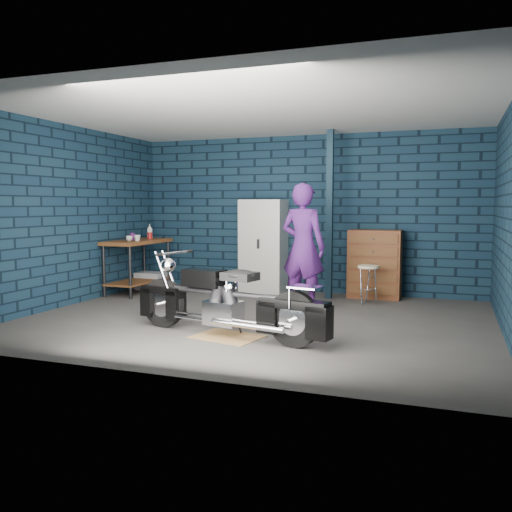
{
  "coord_description": "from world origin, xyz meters",
  "views": [
    {
      "loc": [
        2.41,
        -6.62,
        1.51
      ],
      "look_at": [
        -0.11,
        0.3,
        0.81
      ],
      "focal_mm": 38.0,
      "sensor_mm": 36.0,
      "label": 1
    }
  ],
  "objects_px": {
    "person": "(303,247)",
    "locker": "(263,246)",
    "motorcycle": "(227,296)",
    "shop_stool": "(368,285)",
    "storage_bin": "(151,281)",
    "tool_chest": "(375,264)",
    "workbench": "(138,266)"
  },
  "relations": [
    {
      "from": "motorcycle",
      "to": "shop_stool",
      "type": "height_order",
      "value": "motorcycle"
    },
    {
      "from": "shop_stool",
      "to": "tool_chest",
      "type": "bearing_deg",
      "value": 88.9
    },
    {
      "from": "locker",
      "to": "tool_chest",
      "type": "bearing_deg",
      "value": 0.0
    },
    {
      "from": "storage_bin",
      "to": "shop_stool",
      "type": "xyz_separation_m",
      "value": [
        3.89,
        -0.16,
        0.14
      ]
    },
    {
      "from": "person",
      "to": "storage_bin",
      "type": "relative_size",
      "value": 3.71
    },
    {
      "from": "workbench",
      "to": "tool_chest",
      "type": "relative_size",
      "value": 1.26
    },
    {
      "from": "person",
      "to": "tool_chest",
      "type": "xyz_separation_m",
      "value": [
        0.84,
        1.36,
        -0.36
      ]
    },
    {
      "from": "motorcycle",
      "to": "shop_stool",
      "type": "distance_m",
      "value": 2.91
    },
    {
      "from": "workbench",
      "to": "person",
      "type": "xyz_separation_m",
      "value": [
        3.09,
        -0.54,
        0.45
      ]
    },
    {
      "from": "person",
      "to": "shop_stool",
      "type": "xyz_separation_m",
      "value": [
        0.82,
        0.76,
        -0.61
      ]
    },
    {
      "from": "locker",
      "to": "tool_chest",
      "type": "relative_size",
      "value": 1.45
    },
    {
      "from": "motorcycle",
      "to": "shop_stool",
      "type": "relative_size",
      "value": 3.64
    },
    {
      "from": "workbench",
      "to": "person",
      "type": "height_order",
      "value": "person"
    },
    {
      "from": "workbench",
      "to": "person",
      "type": "relative_size",
      "value": 0.77
    },
    {
      "from": "motorcycle",
      "to": "locker",
      "type": "distance_m",
      "value": 3.33
    },
    {
      "from": "shop_stool",
      "to": "person",
      "type": "bearing_deg",
      "value": -137.18
    },
    {
      "from": "locker",
      "to": "person",
      "type": "bearing_deg",
      "value": -51.65
    },
    {
      "from": "person",
      "to": "storage_bin",
      "type": "xyz_separation_m",
      "value": [
        -3.07,
        0.92,
        -0.76
      ]
    },
    {
      "from": "motorcycle",
      "to": "locker",
      "type": "height_order",
      "value": "locker"
    },
    {
      "from": "person",
      "to": "locker",
      "type": "xyz_separation_m",
      "value": [
        -1.08,
        1.36,
        -0.11
      ]
    },
    {
      "from": "locker",
      "to": "shop_stool",
      "type": "bearing_deg",
      "value": -17.45
    },
    {
      "from": "motorcycle",
      "to": "storage_bin",
      "type": "distance_m",
      "value": 3.89
    },
    {
      "from": "shop_stool",
      "to": "locker",
      "type": "bearing_deg",
      "value": 162.55
    },
    {
      "from": "motorcycle",
      "to": "storage_bin",
      "type": "xyz_separation_m",
      "value": [
        -2.68,
        2.8,
        -0.32
      ]
    },
    {
      "from": "person",
      "to": "locker",
      "type": "distance_m",
      "value": 1.74
    },
    {
      "from": "workbench",
      "to": "person",
      "type": "bearing_deg",
      "value": -9.86
    },
    {
      "from": "person",
      "to": "storage_bin",
      "type": "bearing_deg",
      "value": -5.09
    },
    {
      "from": "person",
      "to": "locker",
      "type": "relative_size",
      "value": 1.14
    },
    {
      "from": "shop_stool",
      "to": "motorcycle",
      "type": "bearing_deg",
      "value": -114.64
    },
    {
      "from": "tool_chest",
      "to": "locker",
      "type": "bearing_deg",
      "value": 180.0
    },
    {
      "from": "motorcycle",
      "to": "shop_stool",
      "type": "bearing_deg",
      "value": 77.33
    },
    {
      "from": "storage_bin",
      "to": "tool_chest",
      "type": "distance_m",
      "value": 3.95
    }
  ]
}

